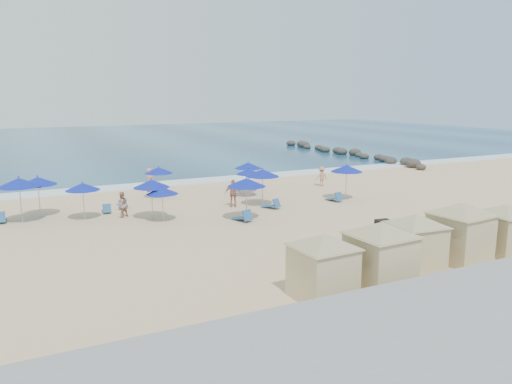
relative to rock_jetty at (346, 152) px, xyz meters
The scene contains 32 objects.
ground 34.59m from the rock_jetty, 133.95° to the right, with size 160.00×160.00×0.00m, color #D7B488.
ocean 38.50m from the rock_jetty, 128.58° to the left, with size 160.00×80.00×0.06m, color navy.
surf_line 25.79m from the rock_jetty, 158.61° to the right, with size 160.00×2.50×0.08m, color white.
seawall 45.29m from the rock_jetty, 122.01° to the right, with size 160.00×6.10×1.22m.
rock_jetty is the anchor object (origin of this frame).
trash_bin 34.85m from the rock_jetty, 123.33° to the right, with size 0.76×0.76×0.76m, color black.
cabana_0 43.92m from the rock_jetty, 127.70° to the right, with size 4.26×4.26×2.68m.
cabana_1 42.51m from the rock_jetty, 124.90° to the right, with size 4.57×4.57×2.87m.
cabana_2 40.23m from the rock_jetty, 122.53° to the right, with size 4.21×4.21×2.65m.
cabana_3 38.98m from the rock_jetty, 119.31° to the right, with size 4.66×4.66×2.94m.
cabana_4 37.96m from the rock_jetty, 115.66° to the right, with size 4.17×4.17×2.62m.
umbrella_0 40.51m from the rock_jetty, 153.72° to the right, with size 2.40×2.40×2.73m.
umbrella_1 37.98m from the rock_jetty, 150.27° to the right, with size 2.03×2.03×2.30m.
umbrella_2 39.11m from the rock_jetty, 154.45° to the right, with size 2.24×2.24×2.55m.
umbrella_3 35.99m from the rock_jetty, 143.53° to the right, with size 1.88×1.88×2.14m.
umbrella_4 31.04m from the rock_jetty, 151.62° to the right, with size 2.05×2.05×2.34m.
umbrella_5 35.80m from the rock_jetty, 145.04° to the right, with size 2.18×2.18×2.49m.
umbrella_6 33.73m from the rock_jetty, 136.46° to the right, with size 2.31×2.31×2.63m.
umbrella_7 27.42m from the rock_jetty, 141.27° to the right, with size 1.88×1.88×2.14m.
umbrella_8 29.84m from the rock_jetty, 137.19° to the right, with size 2.26×2.26×2.58m.
umbrella_9 25.95m from the rock_jetty, 142.95° to the right, with size 2.09×2.09×2.37m.
umbrella_10 26.30m from the rock_jetty, 126.66° to the right, with size 2.26×2.26×2.57m.
beach_chair_0 41.26m from the rock_jetty, 155.07° to the right, with size 0.62×1.33×0.73m.
beach_chair_1 36.07m from the rock_jetty, 150.76° to the right, with size 0.62×1.20×0.64m.
beach_chair_2 34.64m from the rock_jetty, 150.94° to the right, with size 0.82×1.27×0.65m.
beach_chair_3 33.98m from the rock_jetty, 136.61° to the right, with size 0.95×1.47×0.75m.
beach_chair_4 30.24m from the rock_jetty, 135.56° to the right, with size 1.05×1.39×0.70m.
beach_chair_5 26.96m from the rock_jetty, 128.15° to the right, with size 0.76×1.35×0.70m.
beachgoer_0 36.28m from the rock_jetty, 148.16° to the right, with size 0.76×0.59×1.56m, color tan.
beachgoer_1 30.68m from the rock_jetty, 140.49° to the right, with size 1.07×0.44×1.82m, color tan.
beachgoer_2 21.33m from the rock_jetty, 131.90° to the right, with size 1.03×0.59×1.59m, color tan.
beachgoer_3 29.71m from the rock_jetty, 156.37° to the right, with size 0.88×0.57×1.81m, color tan.
Camera 1 is at (-12.63, -24.08, 7.33)m, focal length 35.00 mm.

